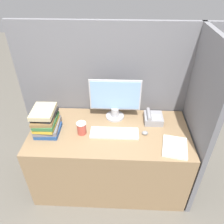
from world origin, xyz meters
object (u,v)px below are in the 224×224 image
(mouse, at_px, (145,133))
(coffee_cup, at_px, (82,128))
(monitor, at_px, (115,100))
(book_stack, at_px, (46,121))
(desk_telephone, at_px, (153,118))
(keyboard, at_px, (114,133))

(mouse, distance_m, coffee_cup, 0.59)
(mouse, height_order, coffee_cup, coffee_cup)
(monitor, height_order, book_stack, monitor)
(mouse, bearing_deg, desk_telephone, 65.39)
(mouse, xyz_separation_m, coffee_cup, (-0.59, -0.01, 0.04))
(monitor, distance_m, coffee_cup, 0.43)
(coffee_cup, height_order, desk_telephone, coffee_cup)
(coffee_cup, distance_m, desk_telephone, 0.71)
(coffee_cup, bearing_deg, book_stack, 177.76)
(desk_telephone, bearing_deg, coffee_cup, -162.78)
(book_stack, distance_m, desk_telephone, 1.03)
(monitor, relative_size, mouse, 8.72)
(book_stack, bearing_deg, desk_telephone, 11.12)
(mouse, relative_size, coffee_cup, 0.48)
(monitor, bearing_deg, coffee_cup, -138.37)
(book_stack, xyz_separation_m, desk_telephone, (1.01, 0.20, -0.08))
(monitor, bearing_deg, desk_telephone, -8.29)
(mouse, height_order, book_stack, book_stack)
(mouse, relative_size, desk_telephone, 0.31)
(monitor, bearing_deg, keyboard, -89.14)
(monitor, xyz_separation_m, keyboard, (0.00, -0.26, -0.19))
(monitor, distance_m, mouse, 0.43)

